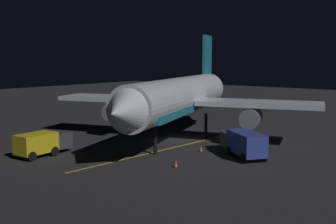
{
  "coord_description": "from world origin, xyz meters",
  "views": [
    {
      "loc": [
        -27.23,
        36.48,
        9.23
      ],
      "look_at": [
        0.0,
        2.0,
        3.5
      ],
      "focal_mm": 43.72,
      "sensor_mm": 36.0,
      "label": 1
    }
  ],
  "objects_px": {
    "airliner": "(181,98)",
    "baggage_truck": "(42,144)",
    "traffic_cone_near_right": "(176,164)",
    "ground_crew_worker": "(55,146)",
    "traffic_cone_near_left": "(201,149)",
    "catering_truck": "(243,144)"
  },
  "relations": [
    {
      "from": "airliner",
      "to": "catering_truck",
      "type": "bearing_deg",
      "value": 163.1
    },
    {
      "from": "airliner",
      "to": "baggage_truck",
      "type": "height_order",
      "value": "airliner"
    },
    {
      "from": "ground_crew_worker",
      "to": "traffic_cone_near_right",
      "type": "bearing_deg",
      "value": -163.49
    },
    {
      "from": "ground_crew_worker",
      "to": "traffic_cone_near_right",
      "type": "height_order",
      "value": "ground_crew_worker"
    },
    {
      "from": "traffic_cone_near_right",
      "to": "traffic_cone_near_left",
      "type": "bearing_deg",
      "value": -75.59
    },
    {
      "from": "traffic_cone_near_left",
      "to": "traffic_cone_near_right",
      "type": "xyz_separation_m",
      "value": [
        -1.62,
        6.32,
        0.0
      ]
    },
    {
      "from": "catering_truck",
      "to": "traffic_cone_near_left",
      "type": "xyz_separation_m",
      "value": [
        4.4,
        0.59,
        -1.02
      ]
    },
    {
      "from": "airliner",
      "to": "ground_crew_worker",
      "type": "height_order",
      "value": "airliner"
    },
    {
      "from": "catering_truck",
      "to": "ground_crew_worker",
      "type": "relative_size",
      "value": 3.6
    },
    {
      "from": "catering_truck",
      "to": "traffic_cone_near_right",
      "type": "distance_m",
      "value": 7.52
    },
    {
      "from": "baggage_truck",
      "to": "traffic_cone_near_right",
      "type": "distance_m",
      "value": 13.41
    },
    {
      "from": "traffic_cone_near_left",
      "to": "traffic_cone_near_right",
      "type": "height_order",
      "value": "same"
    },
    {
      "from": "airliner",
      "to": "traffic_cone_near_left",
      "type": "relative_size",
      "value": 59.92
    },
    {
      "from": "airliner",
      "to": "ground_crew_worker",
      "type": "xyz_separation_m",
      "value": [
        5.19,
        13.35,
        -3.98
      ]
    },
    {
      "from": "ground_crew_worker",
      "to": "traffic_cone_near_left",
      "type": "distance_m",
      "value": 14.3
    },
    {
      "from": "baggage_truck",
      "to": "ground_crew_worker",
      "type": "bearing_deg",
      "value": -118.04
    },
    {
      "from": "catering_truck",
      "to": "traffic_cone_near_right",
      "type": "bearing_deg",
      "value": 68.1
    },
    {
      "from": "catering_truck",
      "to": "baggage_truck",
      "type": "bearing_deg",
      "value": 37.04
    },
    {
      "from": "catering_truck",
      "to": "ground_crew_worker",
      "type": "xyz_separation_m",
      "value": [
        14.73,
        10.45,
        -0.38
      ]
    },
    {
      "from": "ground_crew_worker",
      "to": "traffic_cone_near_right",
      "type": "relative_size",
      "value": 3.16
    },
    {
      "from": "traffic_cone_near_left",
      "to": "traffic_cone_near_right",
      "type": "bearing_deg",
      "value": 104.41
    },
    {
      "from": "airliner",
      "to": "traffic_cone_near_right",
      "type": "height_order",
      "value": "airliner"
    }
  ]
}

